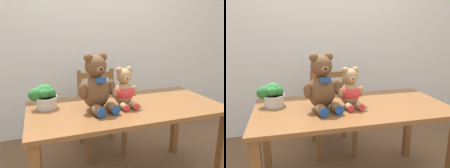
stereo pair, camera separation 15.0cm
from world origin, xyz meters
TOP-DOWN VIEW (x-y plane):
  - wall_back at (0.00, 1.54)m, footprint 8.00×0.04m
  - dining_table at (0.00, 0.36)m, footprint 1.47×0.72m
  - wooden_chair_behind at (-0.02, 1.04)m, footprint 0.41×0.45m
  - teddy_bear_left at (-0.23, 0.36)m, footprint 0.29×0.31m
  - teddy_bear_right at (-0.02, 0.37)m, footprint 0.21×0.22m
  - potted_plant at (-0.60, 0.51)m, footprint 0.20×0.17m

SIDE VIEW (x-z plane):
  - wooden_chair_behind at x=-0.02m, z-range 0.01..0.86m
  - dining_table at x=0.00m, z-range 0.26..0.97m
  - potted_plant at x=-0.60m, z-range 0.72..0.89m
  - teddy_bear_right at x=-0.02m, z-range 0.68..0.99m
  - teddy_bear_left at x=-0.23m, z-range 0.68..1.10m
  - wall_back at x=0.00m, z-range 0.00..2.60m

